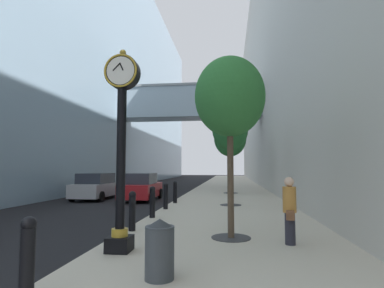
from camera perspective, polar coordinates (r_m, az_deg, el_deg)
name	(u,v)px	position (r m, az deg, el deg)	size (l,w,h in m)	color
ground_plane	(195,190)	(28.95, 0.49, -8.50)	(110.00, 110.00, 0.00)	black
sidewalk_right	(230,187)	(31.74, 6.99, -7.97)	(6.47, 80.00, 0.14)	#BCB29E
building_block_left	(86,61)	(37.32, -19.06, 14.26)	(23.89, 80.00, 27.78)	#849EB2
building_block_right	(305,55)	(34.51, 20.20, 15.17)	(9.00, 80.00, 26.94)	#B7B2A8
street_clock	(121,138)	(7.58, -12.98, 1.10)	(0.84, 0.55, 4.85)	black
bollard_nearest	(27,256)	(5.53, -28.20, -17.76)	(0.23, 0.23, 1.22)	black
bollard_third	(132,210)	(9.98, -11.02, -11.91)	(0.23, 0.23, 1.22)	black
bollard_fourth	(152,201)	(12.37, -7.36, -10.47)	(0.23, 0.23, 1.22)	black
bollard_fifth	(166,195)	(14.79, -4.91, -9.47)	(0.23, 0.23, 1.22)	black
bollard_sixth	(175,191)	(17.24, -3.16, -8.75)	(0.23, 0.23, 1.22)	black
street_tree_near	(230,98)	(9.03, 7.01, 8.50)	(2.02, 2.02, 5.17)	#333335
street_tree_mid_near	(230,130)	(16.43, 7.07, 2.55)	(1.89, 1.89, 5.06)	#333335
street_tree_mid_far	(230,138)	(23.92, 7.08, 1.07)	(2.49, 2.49, 5.66)	#333335
trash_bin	(160,248)	(5.78, -6.03, -18.63)	(0.53, 0.53, 1.05)	#383D42
pedestrian_walking	(290,209)	(8.44, 17.65, -11.36)	(0.38, 0.48, 1.72)	#23232D
car_red_near	(141,187)	(20.06, -9.43, -7.90)	(2.21, 4.34, 1.73)	#AD191E
car_silver_mid	(97,186)	(21.56, -17.19, -7.53)	(2.16, 4.72, 1.71)	#B7BABF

